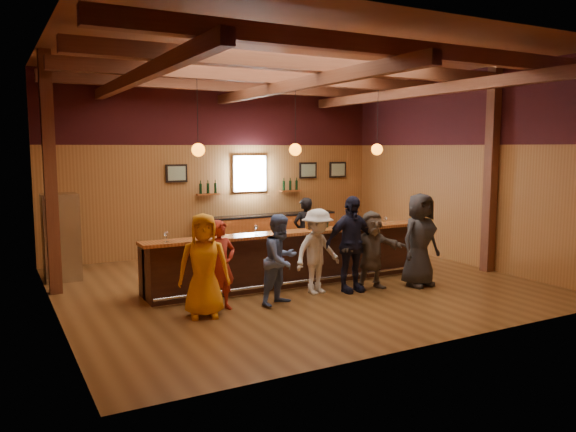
{
  "coord_description": "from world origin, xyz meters",
  "views": [
    {
      "loc": [
        -5.4,
        -9.71,
        2.75
      ],
      "look_at": [
        0.0,
        0.3,
        1.35
      ],
      "focal_mm": 35.0,
      "sensor_mm": 36.0,
      "label": 1
    }
  ],
  "objects_px": {
    "customer_white": "(317,251)",
    "bottle_a": "(327,221)",
    "customer_orange": "(204,265)",
    "customer_denim": "(281,260)",
    "customer_brown": "(372,250)",
    "ice_bucket": "(310,223)",
    "stainless_fridge": "(61,237)",
    "customer_navy": "(351,244)",
    "bartender": "(305,232)",
    "back_bar_cabinet": "(267,232)",
    "bar_counter": "(292,257)",
    "customer_redvest": "(221,265)",
    "customer_dark": "(420,240)"
  },
  "relations": [
    {
      "from": "customer_brown",
      "to": "bartender",
      "type": "relative_size",
      "value": 0.95
    },
    {
      "from": "customer_white",
      "to": "customer_navy",
      "type": "xyz_separation_m",
      "value": [
        0.63,
        -0.18,
        0.12
      ]
    },
    {
      "from": "customer_white",
      "to": "ice_bucket",
      "type": "distance_m",
      "value": 0.95
    },
    {
      "from": "back_bar_cabinet",
      "to": "customer_white",
      "type": "distance_m",
      "value": 4.74
    },
    {
      "from": "customer_orange",
      "to": "customer_brown",
      "type": "distance_m",
      "value": 3.5
    },
    {
      "from": "customer_brown",
      "to": "customer_dark",
      "type": "relative_size",
      "value": 0.83
    },
    {
      "from": "customer_brown",
      "to": "customer_dark",
      "type": "distance_m",
      "value": 1.02
    },
    {
      "from": "customer_white",
      "to": "customer_brown",
      "type": "distance_m",
      "value": 1.13
    },
    {
      "from": "back_bar_cabinet",
      "to": "bottle_a",
      "type": "xyz_separation_m",
      "value": [
        -0.47,
        -3.74,
        0.76
      ]
    },
    {
      "from": "customer_navy",
      "to": "ice_bucket",
      "type": "bearing_deg",
      "value": 109.49
    },
    {
      "from": "back_bar_cabinet",
      "to": "customer_orange",
      "type": "bearing_deg",
      "value": -125.82
    },
    {
      "from": "customer_dark",
      "to": "customer_navy",
      "type": "bearing_deg",
      "value": 162.49
    },
    {
      "from": "customer_dark",
      "to": "ice_bucket",
      "type": "xyz_separation_m",
      "value": [
        -1.78,
        1.26,
        0.3
      ]
    },
    {
      "from": "back_bar_cabinet",
      "to": "customer_navy",
      "type": "distance_m",
      "value": 4.81
    },
    {
      "from": "customer_orange",
      "to": "customer_white",
      "type": "distance_m",
      "value": 2.41
    },
    {
      "from": "stainless_fridge",
      "to": "customer_white",
      "type": "relative_size",
      "value": 1.12
    },
    {
      "from": "bartender",
      "to": "customer_orange",
      "type": "bearing_deg",
      "value": 35.26
    },
    {
      "from": "bar_counter",
      "to": "customer_white",
      "type": "xyz_separation_m",
      "value": [
        -0.01,
        -1.0,
        0.28
      ]
    },
    {
      "from": "customer_brown",
      "to": "customer_dark",
      "type": "bearing_deg",
      "value": -8.73
    },
    {
      "from": "customer_redvest",
      "to": "customer_dark",
      "type": "distance_m",
      "value": 4.11
    },
    {
      "from": "bar_counter",
      "to": "back_bar_cabinet",
      "type": "bearing_deg",
      "value": 71.66
    },
    {
      "from": "customer_dark",
      "to": "stainless_fridge",
      "type": "bearing_deg",
      "value": 141.12
    },
    {
      "from": "back_bar_cabinet",
      "to": "bottle_a",
      "type": "bearing_deg",
      "value": -97.1
    },
    {
      "from": "customer_white",
      "to": "bottle_a",
      "type": "bearing_deg",
      "value": 37.08
    },
    {
      "from": "bartender",
      "to": "stainless_fridge",
      "type": "bearing_deg",
      "value": -16.03
    },
    {
      "from": "stainless_fridge",
      "to": "customer_brown",
      "type": "xyz_separation_m",
      "value": [
        5.22,
        -3.65,
        -0.13
      ]
    },
    {
      "from": "bar_counter",
      "to": "stainless_fridge",
      "type": "xyz_separation_m",
      "value": [
        -4.12,
        2.45,
        0.38
      ]
    },
    {
      "from": "customer_denim",
      "to": "customer_brown",
      "type": "height_order",
      "value": "customer_denim"
    },
    {
      "from": "back_bar_cabinet",
      "to": "customer_orange",
      "type": "relative_size",
      "value": 2.35
    },
    {
      "from": "customer_orange",
      "to": "customer_denim",
      "type": "distance_m",
      "value": 1.43
    },
    {
      "from": "customer_redvest",
      "to": "bottle_a",
      "type": "xyz_separation_m",
      "value": [
        2.73,
        1.0,
        0.47
      ]
    },
    {
      "from": "bar_counter",
      "to": "customer_dark",
      "type": "bearing_deg",
      "value": -35.14
    },
    {
      "from": "stainless_fridge",
      "to": "bottle_a",
      "type": "height_order",
      "value": "stainless_fridge"
    },
    {
      "from": "ice_bucket",
      "to": "customer_white",
      "type": "bearing_deg",
      "value": -111.31
    },
    {
      "from": "stainless_fridge",
      "to": "ice_bucket",
      "type": "distance_m",
      "value": 5.17
    },
    {
      "from": "customer_white",
      "to": "ice_bucket",
      "type": "height_order",
      "value": "customer_white"
    },
    {
      "from": "customer_denim",
      "to": "customer_white",
      "type": "distance_m",
      "value": 1.0
    },
    {
      "from": "bar_counter",
      "to": "customer_brown",
      "type": "xyz_separation_m",
      "value": [
        1.1,
        -1.2,
        0.24
      ]
    },
    {
      "from": "bar_counter",
      "to": "customer_white",
      "type": "bearing_deg",
      "value": -90.57
    },
    {
      "from": "bartender",
      "to": "bottle_a",
      "type": "bearing_deg",
      "value": 77.2
    },
    {
      "from": "customer_white",
      "to": "ice_bucket",
      "type": "relative_size",
      "value": 7.14
    },
    {
      "from": "customer_redvest",
      "to": "bartender",
      "type": "xyz_separation_m",
      "value": [
        2.99,
        2.35,
        0.03
      ]
    },
    {
      "from": "customer_white",
      "to": "bartender",
      "type": "relative_size",
      "value": 1.0
    },
    {
      "from": "ice_bucket",
      "to": "stainless_fridge",
      "type": "bearing_deg",
      "value": 148.97
    },
    {
      "from": "customer_navy",
      "to": "ice_bucket",
      "type": "xyz_separation_m",
      "value": [
        -0.32,
        0.98,
        0.3
      ]
    },
    {
      "from": "bar_counter",
      "to": "customer_dark",
      "type": "xyz_separation_m",
      "value": [
        2.08,
        -1.46,
        0.4
      ]
    },
    {
      "from": "customer_denim",
      "to": "bottle_a",
      "type": "xyz_separation_m",
      "value": [
        1.67,
        1.16,
        0.44
      ]
    },
    {
      "from": "back_bar_cabinet",
      "to": "stainless_fridge",
      "type": "relative_size",
      "value": 2.22
    },
    {
      "from": "bar_counter",
      "to": "customer_redvest",
      "type": "xyz_separation_m",
      "value": [
        -2.01,
        -1.17,
        0.25
      ]
    },
    {
      "from": "customer_denim",
      "to": "customer_brown",
      "type": "relative_size",
      "value": 1.04
    }
  ]
}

